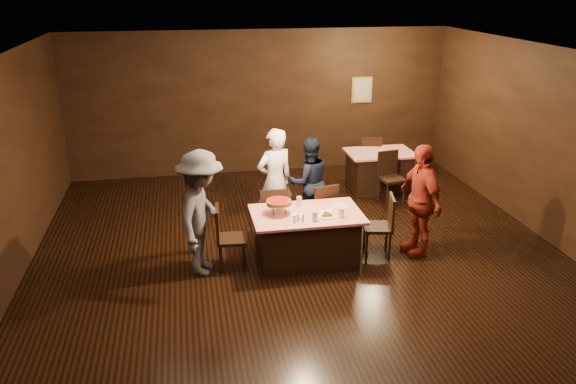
% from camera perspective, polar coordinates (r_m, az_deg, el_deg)
% --- Properties ---
extents(room, '(10.00, 10.04, 3.02)m').
position_cam_1_polar(room, '(7.04, 2.91, 5.91)').
color(room, black).
rests_on(room, ground).
extents(main_table, '(1.60, 1.00, 0.77)m').
position_cam_1_polar(main_table, '(8.30, 1.87, -4.60)').
color(main_table, red).
rests_on(main_table, ground).
extents(back_table, '(1.30, 0.90, 0.77)m').
position_cam_1_polar(back_table, '(11.28, 9.23, 2.17)').
color(back_table, red).
rests_on(back_table, ground).
extents(chair_far_left, '(0.44, 0.44, 0.95)m').
position_cam_1_polar(chair_far_left, '(8.86, -1.70, -2.23)').
color(chair_far_left, black).
rests_on(chair_far_left, ground).
extents(chair_far_right, '(0.51, 0.51, 0.95)m').
position_cam_1_polar(chair_far_right, '(9.01, 3.33, -1.85)').
color(chair_far_right, black).
rests_on(chair_far_right, ground).
extents(chair_end_left, '(0.45, 0.45, 0.95)m').
position_cam_1_polar(chair_end_left, '(8.11, -5.75, -4.63)').
color(chair_end_left, black).
rests_on(chair_end_left, ground).
extents(chair_end_right, '(0.50, 0.50, 0.95)m').
position_cam_1_polar(chair_end_right, '(8.55, 9.11, -3.41)').
color(chair_end_right, black).
rests_on(chair_end_right, ground).
extents(chair_back_near, '(0.48, 0.48, 0.95)m').
position_cam_1_polar(chair_back_near, '(10.63, 10.51, 1.43)').
color(chair_back_near, black).
rests_on(chair_back_near, ground).
extents(chair_back_far, '(0.50, 0.50, 0.95)m').
position_cam_1_polar(chair_back_far, '(11.79, 8.29, 3.51)').
color(chair_back_far, black).
rests_on(chair_back_far, ground).
extents(diner_white_jacket, '(0.74, 0.61, 1.75)m').
position_cam_1_polar(diner_white_jacket, '(9.12, -1.34, 1.16)').
color(diner_white_jacket, white).
rests_on(diner_white_jacket, ground).
extents(diner_navy_hoodie, '(0.81, 0.67, 1.54)m').
position_cam_1_polar(diner_navy_hoodie, '(9.39, 2.12, 1.05)').
color(diner_navy_hoodie, black).
rests_on(diner_navy_hoodie, ground).
extents(diner_grey_knit, '(1.02, 1.32, 1.81)m').
position_cam_1_polar(diner_grey_knit, '(7.88, -8.78, -2.16)').
color(diner_grey_knit, '#4E4D52').
rests_on(diner_grey_knit, ground).
extents(diner_red_shirt, '(0.56, 1.06, 1.73)m').
position_cam_1_polar(diner_red_shirt, '(8.59, 13.26, -0.79)').
color(diner_red_shirt, '#A22D1D').
rests_on(diner_red_shirt, ground).
extents(pizza_stand, '(0.38, 0.38, 0.22)m').
position_cam_1_polar(pizza_stand, '(8.04, -0.94, -1.03)').
color(pizza_stand, black).
rests_on(pizza_stand, main_table).
extents(plate_with_slice, '(0.25, 0.25, 0.06)m').
position_cam_1_polar(plate_with_slice, '(8.02, 3.93, -2.35)').
color(plate_with_slice, white).
rests_on(plate_with_slice, main_table).
extents(plate_empty, '(0.25, 0.25, 0.01)m').
position_cam_1_polar(plate_empty, '(8.40, 5.35, -1.43)').
color(plate_empty, white).
rests_on(plate_empty, main_table).
extents(glass_front_left, '(0.08, 0.08, 0.14)m').
position_cam_1_polar(glass_front_left, '(7.85, 2.74, -2.50)').
color(glass_front_left, silver).
rests_on(glass_front_left, main_table).
extents(glass_front_right, '(0.08, 0.08, 0.14)m').
position_cam_1_polar(glass_front_right, '(8.00, 5.45, -2.14)').
color(glass_front_right, silver).
rests_on(glass_front_right, main_table).
extents(glass_back, '(0.08, 0.08, 0.14)m').
position_cam_1_polar(glass_back, '(8.37, 1.13, -0.95)').
color(glass_back, silver).
rests_on(glass_back, main_table).
extents(condiments, '(0.17, 0.10, 0.09)m').
position_cam_1_polar(condiments, '(7.83, 1.07, -2.72)').
color(condiments, silver).
rests_on(condiments, main_table).
extents(napkin_center, '(0.19, 0.19, 0.01)m').
position_cam_1_polar(napkin_center, '(8.21, 3.95, -1.98)').
color(napkin_center, white).
rests_on(napkin_center, main_table).
extents(napkin_left, '(0.21, 0.21, 0.01)m').
position_cam_1_polar(napkin_left, '(8.06, 0.94, -2.35)').
color(napkin_left, white).
rests_on(napkin_left, main_table).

